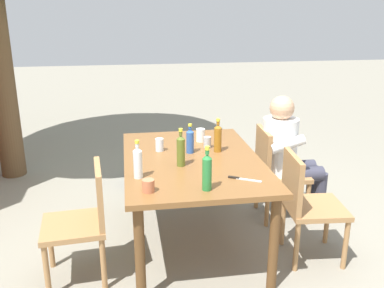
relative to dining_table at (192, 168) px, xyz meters
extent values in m
plane|color=gray|center=(0.00, 0.00, -0.68)|extent=(24.00, 24.00, 0.00)
cube|color=brown|center=(0.00, 0.00, 0.07)|extent=(1.58, 1.08, 0.04)
cylinder|color=brown|center=(-0.71, -0.46, -0.32)|extent=(0.07, 0.07, 0.73)
cylinder|color=brown|center=(0.71, -0.46, -0.32)|extent=(0.07, 0.07, 0.73)
cylinder|color=brown|center=(-0.71, 0.46, -0.32)|extent=(0.07, 0.07, 0.73)
cylinder|color=brown|center=(0.71, 0.46, -0.32)|extent=(0.07, 0.07, 0.73)
cube|color=#A37547|center=(0.36, -0.92, -0.25)|extent=(0.46, 0.46, 0.04)
cube|color=#A37547|center=(0.37, -0.72, -0.02)|extent=(0.42, 0.06, 0.42)
cylinder|color=#A37547|center=(0.16, -1.10, -0.48)|extent=(0.04, 0.04, 0.41)
cylinder|color=#A37547|center=(0.54, -1.12, -0.48)|extent=(0.04, 0.04, 0.41)
cylinder|color=#A37547|center=(0.18, -0.72, -0.48)|extent=(0.04, 0.04, 0.41)
cylinder|color=#A37547|center=(0.55, -0.74, -0.48)|extent=(0.04, 0.04, 0.41)
cube|color=#A37547|center=(-0.36, -0.92, -0.25)|extent=(0.48, 0.48, 0.04)
cube|color=#A37547|center=(-0.34, -0.72, -0.02)|extent=(0.42, 0.08, 0.42)
cylinder|color=#A37547|center=(-0.56, -1.09, -0.48)|extent=(0.04, 0.04, 0.41)
cylinder|color=#A37547|center=(-0.18, -1.13, -0.48)|extent=(0.04, 0.04, 0.41)
cylinder|color=#A37547|center=(-0.53, -0.72, -0.48)|extent=(0.04, 0.04, 0.41)
cylinder|color=#A37547|center=(-0.15, -0.75, -0.48)|extent=(0.04, 0.04, 0.41)
cube|color=#A37547|center=(-0.36, 0.92, -0.25)|extent=(0.48, 0.48, 0.04)
cube|color=#A37547|center=(-0.34, 0.72, -0.02)|extent=(0.42, 0.08, 0.42)
cylinder|color=#A37547|center=(-0.18, 1.13, -0.48)|extent=(0.04, 0.04, 0.41)
cylinder|color=#A37547|center=(-0.56, 1.09, -0.48)|extent=(0.04, 0.04, 0.41)
cylinder|color=#A37547|center=(-0.15, 0.75, -0.48)|extent=(0.04, 0.04, 0.41)
cylinder|color=#A37547|center=(-0.53, 0.72, -0.48)|extent=(0.04, 0.04, 0.41)
cylinder|color=white|center=(0.36, -0.87, 0.03)|extent=(0.32, 0.32, 0.52)
sphere|color=tan|center=(0.36, -0.87, 0.39)|extent=(0.22, 0.22, 0.22)
cylinder|color=#383847|center=(0.27, -1.07, -0.23)|extent=(0.14, 0.40, 0.14)
cylinder|color=#383847|center=(0.27, -1.27, -0.46)|extent=(0.11, 0.11, 0.45)
cylinder|color=white|center=(0.17, -0.87, 0.11)|extent=(0.09, 0.31, 0.16)
cylinder|color=#383847|center=(0.45, -1.07, -0.23)|extent=(0.14, 0.40, 0.14)
cylinder|color=#383847|center=(0.45, -1.27, -0.46)|extent=(0.11, 0.11, 0.45)
cylinder|color=white|center=(0.54, -0.87, 0.11)|extent=(0.09, 0.31, 0.16)
cylinder|color=#566623|center=(-0.15, 0.11, 0.19)|extent=(0.06, 0.06, 0.21)
cone|color=#566623|center=(-0.15, 0.11, 0.31)|extent=(0.06, 0.06, 0.03)
cylinder|color=#566623|center=(-0.15, 0.11, 0.34)|extent=(0.03, 0.03, 0.03)
cylinder|color=yellow|center=(-0.15, 0.11, 0.37)|extent=(0.03, 0.03, 0.02)
cylinder|color=white|center=(-0.34, 0.44, 0.19)|extent=(0.06, 0.06, 0.20)
cone|color=white|center=(-0.34, 0.44, 0.30)|extent=(0.06, 0.06, 0.03)
cylinder|color=white|center=(-0.34, 0.44, 0.33)|extent=(0.03, 0.03, 0.03)
cylinder|color=yellow|center=(-0.34, 0.44, 0.35)|extent=(0.03, 0.03, 0.02)
cylinder|color=#2D56A3|center=(0.14, -0.01, 0.18)|extent=(0.06, 0.06, 0.18)
cone|color=#2D56A3|center=(0.14, -0.01, 0.28)|extent=(0.06, 0.06, 0.02)
cylinder|color=#2D56A3|center=(0.14, -0.01, 0.30)|extent=(0.03, 0.03, 0.02)
cylinder|color=yellow|center=(0.14, -0.01, 0.33)|extent=(0.03, 0.03, 0.02)
cylinder|color=#996019|center=(0.13, -0.24, 0.19)|extent=(0.06, 0.06, 0.21)
cone|color=#996019|center=(0.13, -0.24, 0.31)|extent=(0.06, 0.06, 0.03)
cylinder|color=#996019|center=(0.13, -0.24, 0.33)|extent=(0.03, 0.03, 0.03)
cylinder|color=yellow|center=(0.13, -0.24, 0.36)|extent=(0.03, 0.03, 0.02)
cylinder|color=#287A38|center=(-0.63, 0.00, 0.20)|extent=(0.06, 0.06, 0.22)
cone|color=#287A38|center=(-0.63, 0.00, 0.32)|extent=(0.06, 0.06, 0.03)
cylinder|color=#287A38|center=(-0.63, 0.00, 0.35)|extent=(0.03, 0.03, 0.03)
cylinder|color=yellow|center=(-0.63, 0.00, 0.38)|extent=(0.03, 0.03, 0.02)
cylinder|color=silver|center=(0.22, 0.24, 0.14)|extent=(0.07, 0.07, 0.11)
cylinder|color=#B2B7BC|center=(0.25, -0.17, 0.13)|extent=(0.06, 0.06, 0.10)
cylinder|color=#BC6B47|center=(-0.60, 0.38, 0.13)|extent=(0.08, 0.08, 0.09)
cylinder|color=white|center=(0.43, -0.15, 0.15)|extent=(0.08, 0.08, 0.12)
cube|color=silver|center=(-0.52, -0.32, 0.09)|extent=(0.11, 0.17, 0.01)
cube|color=black|center=(-0.46, -0.23, 0.09)|extent=(0.06, 0.08, 0.01)
cube|color=#2D4784|center=(1.33, 0.46, -0.49)|extent=(0.32, 0.16, 0.38)
cube|color=navy|center=(1.33, 0.35, -0.56)|extent=(0.22, 0.06, 0.17)
camera|label=1|loc=(-3.16, 0.50, 1.24)|focal=39.58mm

